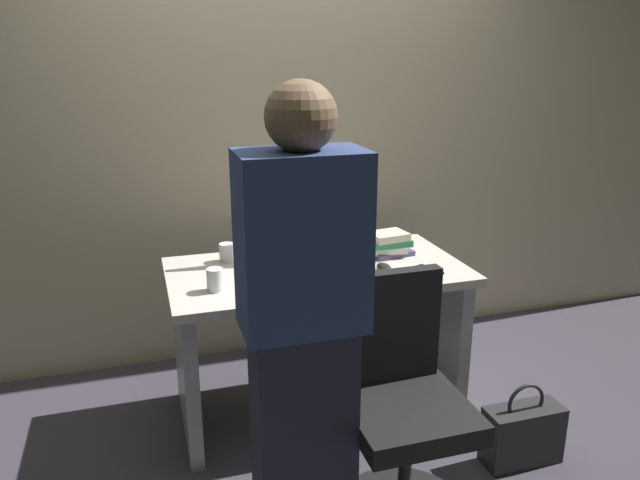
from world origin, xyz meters
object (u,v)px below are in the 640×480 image
object	(u,v)px
mouse	(384,267)
handbag	(522,434)
keyboard	(327,274)
book_stack	(389,244)
cup_near_keyboard	(215,280)
cell_phone	(427,270)
office_chair	(401,412)
monitor	(309,207)
cup_by_monitor	(227,252)
person_at_desk	(303,329)
desk	(317,314)

from	to	relation	value
mouse	handbag	xyz separation A→B (m)	(0.45, -0.52, -0.63)
keyboard	book_stack	size ratio (longest dim) A/B	1.87
cup_near_keyboard	cell_phone	world-z (taller)	cup_near_keyboard
cup_near_keyboard	handbag	distance (m)	1.48
office_chair	monitor	bearing A→B (deg)	95.74
monitor	keyboard	world-z (taller)	monitor
cup_near_keyboard	book_stack	bearing A→B (deg)	13.56
cup_near_keyboard	handbag	world-z (taller)	cup_near_keyboard
monitor	book_stack	world-z (taller)	monitor
keyboard	cup_by_monitor	size ratio (longest dim) A/B	4.88
person_at_desk	handbag	distance (m)	1.25
cup_near_keyboard	cell_phone	bearing A→B (deg)	-2.88
handbag	person_at_desk	bearing A→B (deg)	-171.77
office_chair	mouse	bearing A→B (deg)	73.58
desk	book_stack	bearing A→B (deg)	9.60
mouse	cup_near_keyboard	size ratio (longest dim) A/B	1.02
cup_near_keyboard	cell_phone	xyz separation A→B (m)	(0.96, -0.05, -0.04)
monitor	mouse	size ratio (longest dim) A/B	5.40
cup_near_keyboard	handbag	xyz separation A→B (m)	(1.22, -0.51, -0.66)
keyboard	cell_phone	size ratio (longest dim) A/B	2.99
monitor	cell_phone	xyz separation A→B (m)	(0.47, -0.34, -0.25)
cup_by_monitor	handbag	xyz separation A→B (m)	(1.11, -0.87, -0.65)
book_stack	cell_phone	size ratio (longest dim) A/B	1.59
keyboard	office_chair	bearing A→B (deg)	-79.51
person_at_desk	mouse	world-z (taller)	person_at_desk
cup_by_monitor	book_stack	size ratio (longest dim) A/B	0.38
monitor	cup_by_monitor	size ratio (longest dim) A/B	6.13
monitor	book_stack	xyz separation A→B (m)	(0.38, -0.08, -0.20)
handbag	cup_near_keyboard	bearing A→B (deg)	157.31
mouse	cell_phone	xyz separation A→B (m)	(0.19, -0.06, -0.01)
desk	person_at_desk	bearing A→B (deg)	-109.87
desk	office_chair	world-z (taller)	office_chair
mouse	monitor	bearing A→B (deg)	135.01
person_at_desk	cup_by_monitor	size ratio (longest dim) A/B	18.61
keyboard	handbag	size ratio (longest dim) A/B	1.14
office_chair	book_stack	xyz separation A→B (m)	(0.29, 0.83, 0.38)
cell_phone	office_chair	bearing A→B (deg)	-141.09
book_stack	monitor	bearing A→B (deg)	168.25
mouse	handbag	bearing A→B (deg)	-49.57
monitor	keyboard	distance (m)	0.36
mouse	book_stack	size ratio (longest dim) A/B	0.44
desk	book_stack	size ratio (longest dim) A/B	5.96
cup_by_monitor	handbag	size ratio (longest dim) A/B	0.23
office_chair	cup_by_monitor	world-z (taller)	office_chair
desk	monitor	distance (m)	0.51
office_chair	cup_by_monitor	bearing A→B (deg)	116.22
person_at_desk	book_stack	size ratio (longest dim) A/B	7.14
handbag	cell_phone	bearing A→B (deg)	119.14
person_at_desk	keyboard	xyz separation A→B (m)	(0.30, 0.68, -0.08)
monitor	book_stack	bearing A→B (deg)	-11.75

